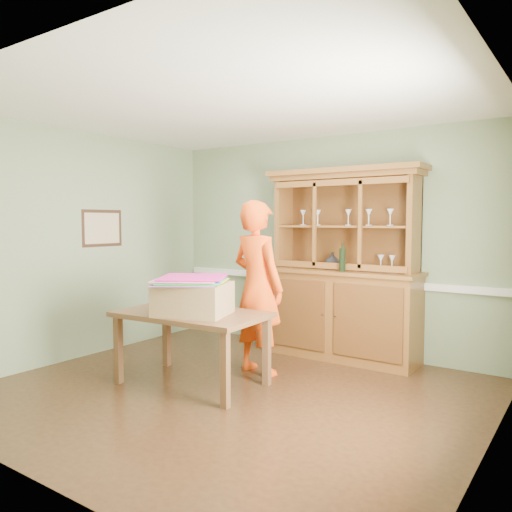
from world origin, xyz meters
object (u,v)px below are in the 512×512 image
Objects in this scene: person at (257,287)px; cardboard_box at (193,299)px; china_hutch at (341,292)px; dining_table at (192,321)px.

cardboard_box is at bearing 86.63° from person.
cardboard_box is 0.36× the size of person.
cardboard_box is at bearing -110.20° from china_hutch.
dining_table is (-0.79, -1.77, -0.14)m from china_hutch.
dining_table is 0.82× the size of person.
china_hutch is 1.99m from cardboard_box.
dining_table is 2.28× the size of cardboard_box.
dining_table is at bearing 77.01° from person.
person is at bearing 75.32° from cardboard_box.
cardboard_box reaches higher than dining_table.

